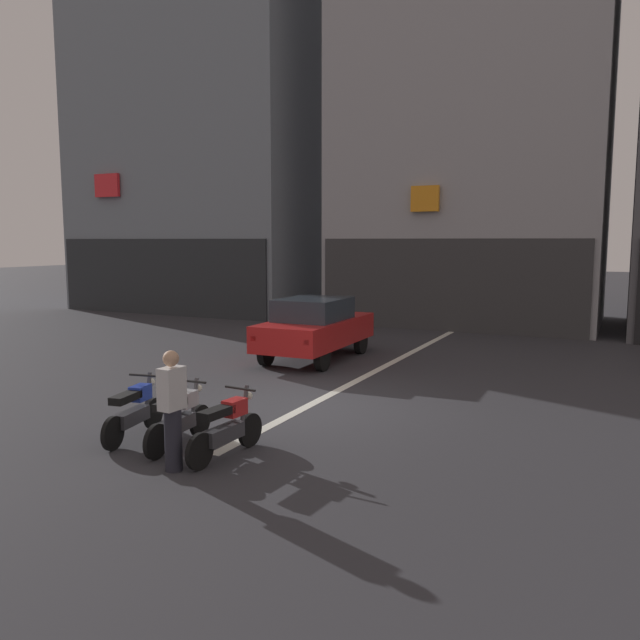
# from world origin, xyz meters

# --- Properties ---
(ground_plane) EXTENTS (120.00, 120.00, 0.00)m
(ground_plane) POSITION_xyz_m (0.00, 0.00, 0.00)
(ground_plane) COLOR #333338
(lane_centre_line) EXTENTS (0.20, 18.00, 0.01)m
(lane_centre_line) POSITION_xyz_m (0.00, 6.00, 0.00)
(lane_centre_line) COLOR silver
(lane_centre_line) RESTS_ON ground
(building_corner_left) EXTENTS (10.93, 8.13, 20.77)m
(building_corner_left) POSITION_xyz_m (-12.40, 14.63, 10.37)
(building_corner_left) COLOR gray
(building_corner_left) RESTS_ON ground
(building_mid_block) EXTENTS (9.61, 7.25, 18.61)m
(building_mid_block) POSITION_xyz_m (-0.22, 14.62, 9.28)
(building_mid_block) COLOR #9E9EA3
(building_mid_block) RESTS_ON ground
(car_red_crossing_near) EXTENTS (1.85, 4.14, 1.64)m
(car_red_crossing_near) POSITION_xyz_m (-1.97, 4.38, 0.89)
(car_red_crossing_near) COLOR black
(car_red_crossing_near) RESTS_ON ground
(motorcycle_blue_row_leftmost) EXTENTS (0.55, 1.66, 0.98)m
(motorcycle_blue_row_leftmost) POSITION_xyz_m (-1.59, -2.88, 0.46)
(motorcycle_blue_row_leftmost) COLOR black
(motorcycle_blue_row_leftmost) RESTS_ON ground
(motorcycle_silver_row_left_mid) EXTENTS (0.55, 1.67, 0.98)m
(motorcycle_silver_row_left_mid) POSITION_xyz_m (-0.68, -2.90, 0.46)
(motorcycle_silver_row_left_mid) COLOR black
(motorcycle_silver_row_left_mid) RESTS_ON ground
(motorcycle_red_row_centre) EXTENTS (0.55, 1.67, 0.98)m
(motorcycle_red_row_centre) POSITION_xyz_m (0.23, -2.98, 0.46)
(motorcycle_red_row_centre) COLOR black
(motorcycle_red_row_centre) RESTS_ON ground
(person_by_motorcycles) EXTENTS (0.24, 0.37, 1.67)m
(person_by_motorcycles) POSITION_xyz_m (-0.12, -3.74, 0.86)
(person_by_motorcycles) COLOR #23232D
(person_by_motorcycles) RESTS_ON ground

